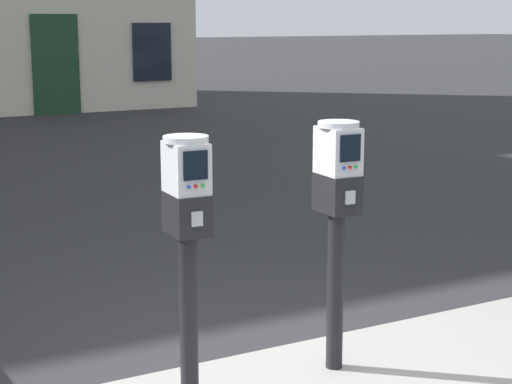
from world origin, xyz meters
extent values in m
cylinder|color=black|center=(-0.36, -0.20, 0.57)|extent=(0.09, 0.09, 0.86)
cube|color=black|center=(-0.36, -0.20, 1.10)|extent=(0.18, 0.25, 0.20)
cube|color=#A5A8AD|center=(-0.36, -0.33, 1.10)|extent=(0.06, 0.01, 0.07)
cube|color=#B7BABF|center=(-0.36, -0.20, 1.32)|extent=(0.18, 0.24, 0.24)
cube|color=black|center=(-0.36, -0.32, 1.35)|extent=(0.12, 0.01, 0.14)
cylinder|color=blue|center=(-0.40, -0.32, 1.25)|extent=(0.02, 0.01, 0.02)
cylinder|color=red|center=(-0.36, -0.32, 1.25)|extent=(0.02, 0.01, 0.02)
cylinder|color=green|center=(-0.33, -0.33, 1.25)|extent=(0.02, 0.01, 0.02)
cylinder|color=#B7BABF|center=(-0.36, -0.20, 1.46)|extent=(0.23, 0.23, 0.03)
cylinder|color=black|center=(0.51, -0.20, 0.58)|extent=(0.09, 0.09, 0.87)
cube|color=black|center=(0.51, -0.20, 1.11)|extent=(0.18, 0.25, 0.20)
cube|color=#A5A8AD|center=(0.50, -0.33, 1.11)|extent=(0.06, 0.01, 0.07)
cube|color=#B7BABF|center=(0.51, -0.20, 1.34)|extent=(0.18, 0.24, 0.25)
cube|color=black|center=(0.50, -0.32, 1.37)|extent=(0.12, 0.01, 0.14)
cylinder|color=blue|center=(0.47, -0.32, 1.27)|extent=(0.02, 0.01, 0.02)
cylinder|color=red|center=(0.50, -0.32, 1.27)|extent=(0.02, 0.01, 0.02)
cylinder|color=green|center=(0.54, -0.33, 1.27)|extent=(0.02, 0.01, 0.02)
cylinder|color=#B7BABF|center=(0.51, -0.20, 1.48)|extent=(0.23, 0.23, 0.03)
cube|color=black|center=(3.06, 14.11, 1.28)|extent=(0.90, 0.06, 1.28)
cube|color=black|center=(5.26, 14.11, 1.28)|extent=(0.90, 0.06, 1.28)
cube|color=#193823|center=(3.07, 14.11, 1.05)|extent=(1.00, 0.07, 2.10)
camera|label=1|loc=(-1.98, -3.83, 2.01)|focal=59.84mm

